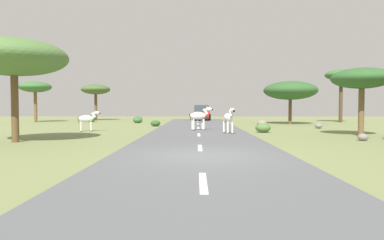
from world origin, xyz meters
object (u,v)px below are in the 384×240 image
Objects in this scene: tree_2 at (96,90)px; tree_5 at (290,91)px; tree_0 at (341,76)px; zebra_2 at (87,119)px; bush_1 at (155,123)px; tree_6 at (362,79)px; car_0 at (202,113)px; zebra_1 at (199,116)px; bush_4 at (138,120)px; tree_4 at (14,58)px; bush_3 at (90,118)px; rock_2 at (319,126)px; zebra_0 at (229,118)px; rock_1 at (363,137)px; rock_0 at (262,124)px; tree_1 at (35,87)px; bush_2 at (138,119)px; bush_0 at (263,128)px.

tree_2 is 0.86× the size of tree_5.
tree_0 is at bearing -10.21° from tree_2.
zebra_2 is 1.75× the size of bush_1.
car_0 is at bearing 111.94° from tree_6.
bush_4 is (-6.00, 10.95, -0.71)m from zebra_1.
bush_3 is (-2.93, 20.47, -3.48)m from tree_4.
bush_1 is 1.52× the size of rock_2.
tree_2 is 24.92m from tree_4.
bush_3 reaches higher than bush_4.
tree_5 reaches higher than rock_2.
zebra_0 is at bearing 10.35° from zebra_1.
zebra_0 is at bearing 150.03° from rock_1.
tree_4 is (3.54, -24.67, 0.26)m from tree_2.
car_0 is 16.80m from rock_2.
tree_5 reaches higher than zebra_2.
rock_0 is 1.62× the size of rock_1.
bush_4 is at bearing 128.38° from rock_1.
rock_0 is at bearing -137.30° from tree_0.
bush_1 is (-3.58, 5.37, -0.75)m from zebra_1.
tree_5 reaches higher than rock_1.
tree_1 reaches higher than rock_1.
bush_3 reaches higher than rock_0.
zebra_1 is 21.19m from tree_1.
zebra_1 reaches higher than rock_1.
rock_1 is at bearing -37.56° from tree_1.
bush_4 is (-7.68, 13.87, -0.68)m from zebra_0.
bush_2 is 5.00m from bush_3.
tree_1 is 8.51× the size of rock_1.
bush_1 is 1.01× the size of rock_0.
bush_3 is (-7.84, 7.79, 0.13)m from bush_1.
rock_1 is at bearing -109.86° from tree_0.
tree_5 is (8.50, 9.08, 2.10)m from zebra_1.
zebra_0 is at bearing -144.34° from bush_0.
rock_1 is (24.64, -18.95, -3.43)m from tree_1.
rock_2 is (8.47, -14.49, -0.66)m from car_0.
bush_0 is 15.77m from bush_4.
bush_1 is at bearing 168.25° from rock_2.
rock_1 is (15.09, -5.90, -0.65)m from zebra_2.
zebra_2 reaches higher than bush_2.
tree_6 is at bearing -27.21° from bush_0.
bush_1 is at bearing -54.84° from tree_2.
bush_2 is 1.22× the size of rock_0.
rock_1 is at bearing 30.87° from zebra_1.
bush_0 is 1.02× the size of bush_4.
zebra_2 is at bearing -75.31° from tree_2.
zebra_2 is 0.32× the size of car_0.
bush_1 is 16.36m from rock_1.
tree_6 is 6.23m from bush_0.
bush_4 reaches higher than rock_1.
tree_0 is 20.70m from rock_1.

